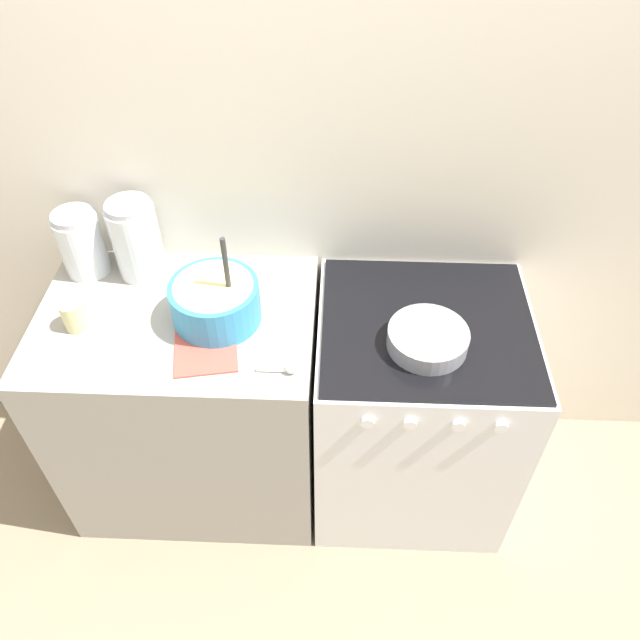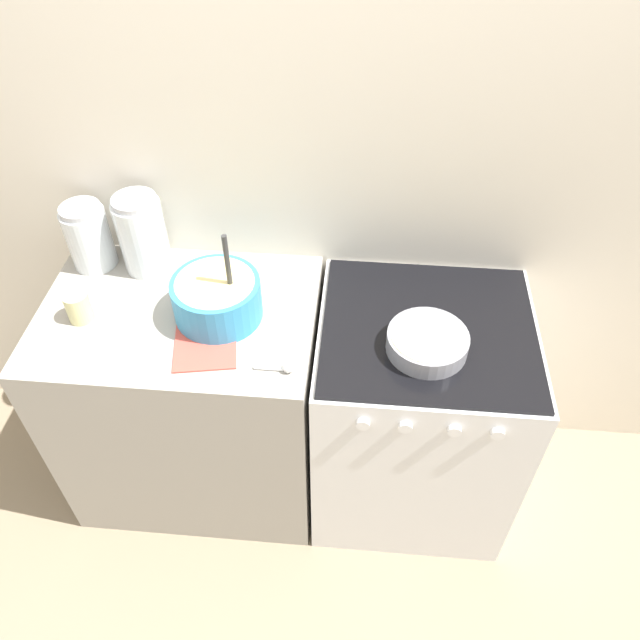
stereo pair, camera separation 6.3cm
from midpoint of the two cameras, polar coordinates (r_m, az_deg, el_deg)
The scene contains 11 objects.
ground_plane at distance 2.51m, azimuth -0.35°, elevation -19.95°, with size 12.00×12.00×0.00m, color gray.
wall_back at distance 2.03m, azimuth 1.24°, elevation 12.93°, with size 4.77×0.05×2.40m.
countertop_cabinet at distance 2.35m, azimuth -10.55°, elevation -7.11°, with size 0.88×0.63×0.89m.
stove at distance 2.30m, azimuth 9.36°, elevation -8.51°, with size 0.69×0.65×0.89m.
mixing_bowl at distance 1.94m, azimuth -8.50°, elevation 2.12°, with size 0.27×0.27×0.31m.
baking_pan at distance 1.88m, azimuth 10.74°, elevation -1.98°, with size 0.24×0.24×0.06m.
storage_jar_left at distance 2.23m, azimuth -19.55°, elevation 6.91°, with size 0.15×0.15×0.23m.
storage_jar_middle at distance 2.15m, azimuth -15.05°, elevation 7.22°, with size 0.16×0.16×0.27m.
tin_can at distance 2.06m, azimuth -20.41°, elevation 1.13°, with size 0.08×0.08×0.10m.
recipe_page at distance 1.90m, azimuth -9.51°, elevation -2.33°, with size 0.22×0.23×0.01m.
measuring_spoon at distance 1.80m, azimuth -2.29°, elevation -4.35°, with size 0.12×0.04×0.04m.
Camera 2 is at (0.14, -1.06, 2.27)m, focal length 35.00 mm.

